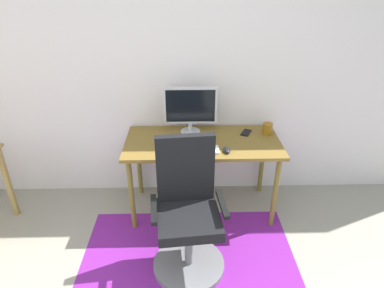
{
  "coord_description": "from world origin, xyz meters",
  "views": [
    {
      "loc": [
        0.01,
        -0.75,
        2.03
      ],
      "look_at": [
        0.07,
        1.56,
        0.83
      ],
      "focal_mm": 30.69,
      "sensor_mm": 36.0,
      "label": 1
    }
  ],
  "objects_px": {
    "coffee_cup": "(267,129)",
    "desk": "(203,148)",
    "monitor": "(190,107)",
    "cell_phone": "(246,133)",
    "computer_mouse": "(227,150)",
    "office_chair": "(188,221)",
    "keyboard": "(193,150)"
  },
  "relations": [
    {
      "from": "monitor",
      "to": "office_chair",
      "type": "bearing_deg",
      "value": -92.51
    },
    {
      "from": "desk",
      "to": "office_chair",
      "type": "xyz_separation_m",
      "value": [
        -0.14,
        -0.68,
        -0.24
      ]
    },
    {
      "from": "computer_mouse",
      "to": "office_chair",
      "type": "bearing_deg",
      "value": -124.48
    },
    {
      "from": "desk",
      "to": "coffee_cup",
      "type": "relative_size",
      "value": 12.86
    },
    {
      "from": "coffee_cup",
      "to": "monitor",
      "type": "bearing_deg",
      "value": 175.18
    },
    {
      "from": "coffee_cup",
      "to": "office_chair",
      "type": "height_order",
      "value": "office_chair"
    },
    {
      "from": "monitor",
      "to": "cell_phone",
      "type": "xyz_separation_m",
      "value": [
        0.51,
        -0.04,
        -0.24
      ]
    },
    {
      "from": "monitor",
      "to": "keyboard",
      "type": "relative_size",
      "value": 1.1
    },
    {
      "from": "cell_phone",
      "to": "desk",
      "type": "bearing_deg",
      "value": -133.97
    },
    {
      "from": "coffee_cup",
      "to": "computer_mouse",
      "type": "bearing_deg",
      "value": -141.39
    },
    {
      "from": "keyboard",
      "to": "coffee_cup",
      "type": "bearing_deg",
      "value": 24.26
    },
    {
      "from": "desk",
      "to": "coffee_cup",
      "type": "height_order",
      "value": "coffee_cup"
    },
    {
      "from": "keyboard",
      "to": "coffee_cup",
      "type": "distance_m",
      "value": 0.75
    },
    {
      "from": "desk",
      "to": "coffee_cup",
      "type": "xyz_separation_m",
      "value": [
        0.59,
        0.12,
        0.13
      ]
    },
    {
      "from": "coffee_cup",
      "to": "cell_phone",
      "type": "xyz_separation_m",
      "value": [
        -0.19,
        0.02,
        -0.05
      ]
    },
    {
      "from": "computer_mouse",
      "to": "coffee_cup",
      "type": "bearing_deg",
      "value": 38.61
    },
    {
      "from": "monitor",
      "to": "desk",
      "type": "bearing_deg",
      "value": -60.15
    },
    {
      "from": "coffee_cup",
      "to": "desk",
      "type": "bearing_deg",
      "value": -168.32
    },
    {
      "from": "desk",
      "to": "computer_mouse",
      "type": "distance_m",
      "value": 0.29
    },
    {
      "from": "monitor",
      "to": "computer_mouse",
      "type": "distance_m",
      "value": 0.53
    },
    {
      "from": "keyboard",
      "to": "cell_phone",
      "type": "bearing_deg",
      "value": 33.71
    },
    {
      "from": "office_chair",
      "to": "cell_phone",
      "type": "bearing_deg",
      "value": 50.81
    },
    {
      "from": "coffee_cup",
      "to": "office_chair",
      "type": "xyz_separation_m",
      "value": [
        -0.73,
        -0.8,
        -0.37
      ]
    },
    {
      "from": "cell_phone",
      "to": "office_chair",
      "type": "height_order",
      "value": "office_chair"
    },
    {
      "from": "monitor",
      "to": "office_chair",
      "type": "xyz_separation_m",
      "value": [
        -0.04,
        -0.86,
        -0.56
      ]
    },
    {
      "from": "monitor",
      "to": "computer_mouse",
      "type": "relative_size",
      "value": 4.57
    },
    {
      "from": "monitor",
      "to": "office_chair",
      "type": "relative_size",
      "value": 0.45
    },
    {
      "from": "desk",
      "to": "monitor",
      "type": "xyz_separation_m",
      "value": [
        -0.1,
        0.18,
        0.32
      ]
    },
    {
      "from": "office_chair",
      "to": "computer_mouse",
      "type": "bearing_deg",
      "value": 49.9
    },
    {
      "from": "cell_phone",
      "to": "office_chair",
      "type": "relative_size",
      "value": 0.13
    },
    {
      "from": "keyboard",
      "to": "computer_mouse",
      "type": "height_order",
      "value": "computer_mouse"
    },
    {
      "from": "desk",
      "to": "office_chair",
      "type": "height_order",
      "value": "office_chair"
    }
  ]
}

